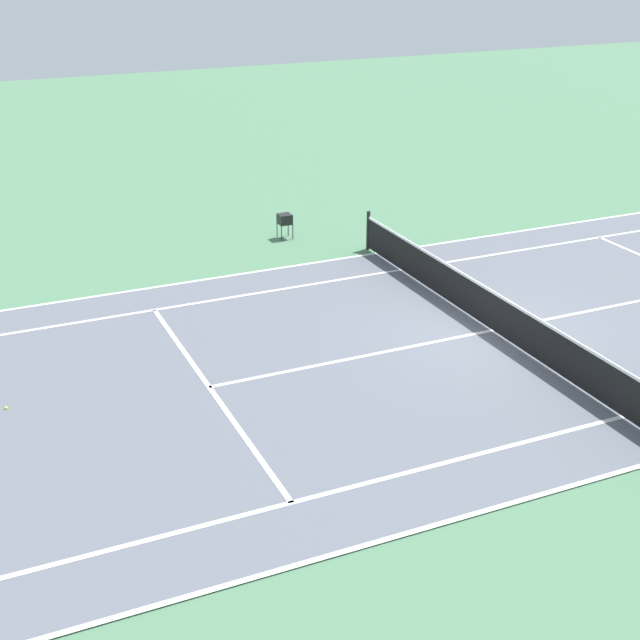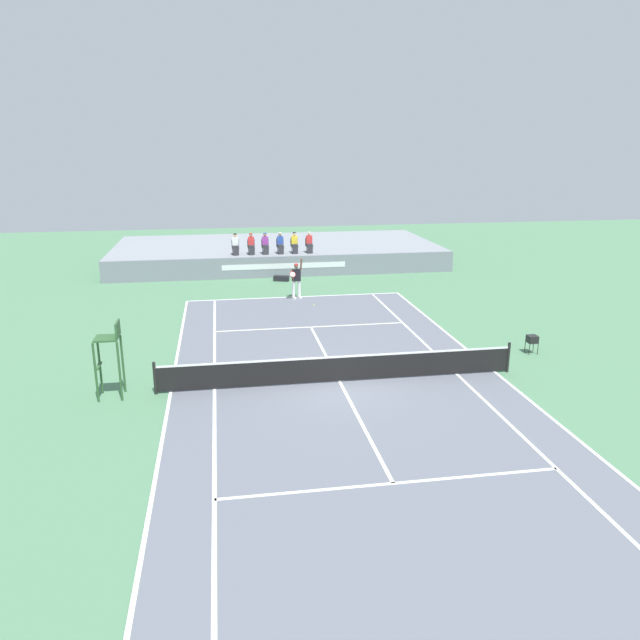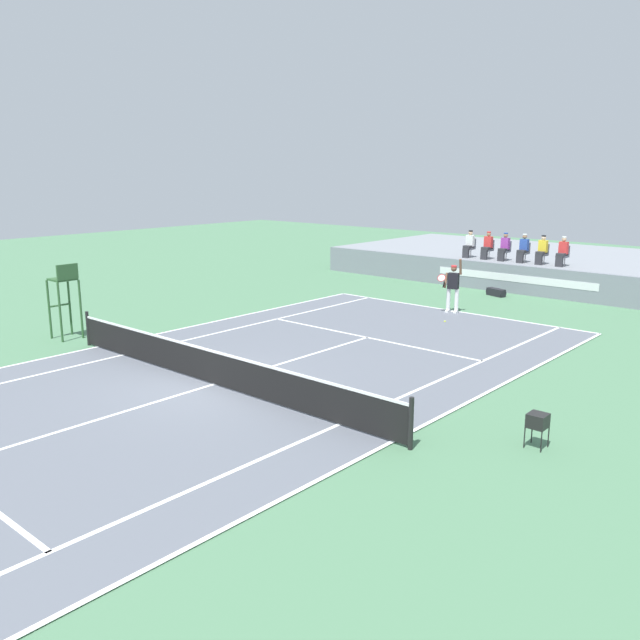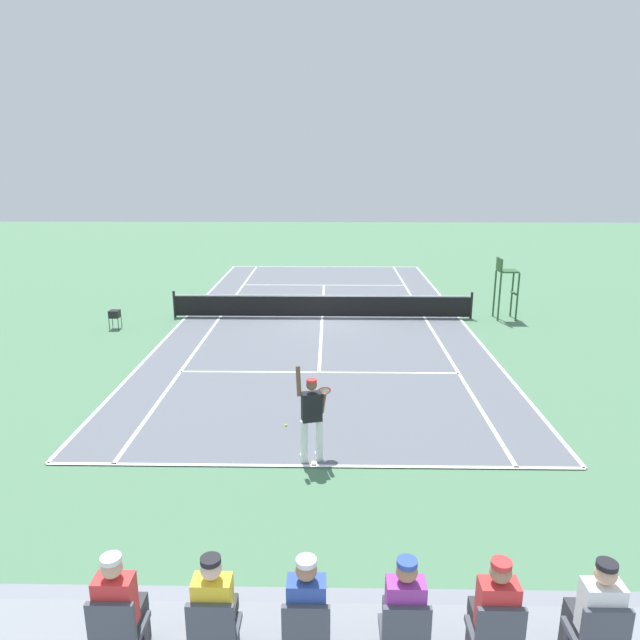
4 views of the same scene
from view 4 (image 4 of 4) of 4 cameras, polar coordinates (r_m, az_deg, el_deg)
The scene contains 14 objects.
ground_plane at distance 23.27m, azimuth 0.21°, elevation 0.23°, with size 80.00×80.00×0.00m, color #4C7A56.
court at distance 23.27m, azimuth 0.21°, elevation 0.25°, with size 11.08×23.88×0.03m.
net at distance 23.14m, azimuth 0.22°, elevation 1.48°, with size 11.98×0.10×1.07m.
spectator_seated_0 at distance 6.60m, azimuth 25.39°, elevation -24.86°, with size 0.44×0.60×1.27m.
spectator_seated_1 at distance 6.31m, azimuth 16.70°, elevation -26.06°, with size 0.44×0.60×1.27m.
spectator_seated_2 at distance 6.15m, azimuth 8.21°, elevation -26.71°, with size 0.44×0.60×1.27m.
spectator_seated_3 at distance 6.12m, azimuth -1.29°, elevation -26.84°, with size 0.44×0.60×1.27m.
spectator_seated_4 at distance 6.21m, azimuth -10.24°, elevation -26.38°, with size 0.44×0.60×1.27m.
spectator_seated_5 at distance 6.43m, azimuth -19.07°, elevation -25.38°, with size 0.44×0.60×1.27m.
tennis_player at distance 11.94m, azimuth -0.80°, elevation -9.48°, with size 0.74×0.75×2.08m.
tennis_ball at distance 13.83m, azimuth -3.37°, elevation -10.32°, with size 0.07×0.07×0.07m, color #D1E533.
umpire_chair at distance 23.93m, azimuth 17.78°, elevation 3.74°, with size 0.77×0.77×2.44m.
equipment_bag at distance 8.77m, azimuth 0.70°, elevation -26.32°, with size 0.95×0.58×0.32m.
ball_hopper at distance 22.93m, azimuth -19.57°, elevation 0.59°, with size 0.36×0.36×0.70m.
Camera 4 is at (-0.32, 22.49, 5.95)m, focal length 32.52 mm.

